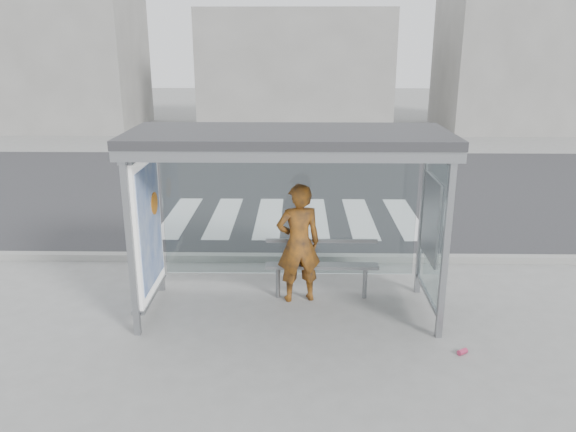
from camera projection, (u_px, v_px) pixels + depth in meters
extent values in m
plane|color=slate|center=(288.00, 311.00, 8.14)|extent=(80.00, 80.00, 0.00)
cube|color=#2D2E30|center=(293.00, 189.00, 14.82)|extent=(30.00, 10.00, 0.01)
cube|color=gray|center=(290.00, 258.00, 9.98)|extent=(30.00, 0.18, 0.12)
cube|color=silver|center=(179.00, 217.00, 12.47)|extent=(0.55, 3.00, 0.00)
cube|color=silver|center=(224.00, 217.00, 12.46)|extent=(0.55, 3.00, 0.00)
cube|color=silver|center=(269.00, 217.00, 12.44)|extent=(0.55, 3.00, 0.00)
cube|color=silver|center=(314.00, 218.00, 12.42)|extent=(0.55, 3.00, 0.00)
cube|color=silver|center=(359.00, 218.00, 12.41)|extent=(0.55, 3.00, 0.00)
cube|color=silver|center=(405.00, 218.00, 12.39)|extent=(0.55, 3.00, 0.00)
cube|color=gray|center=(130.00, 247.00, 7.13)|extent=(0.08, 0.08, 2.50)
cube|color=gray|center=(446.00, 248.00, 7.07)|extent=(0.08, 0.08, 2.50)
cube|color=gray|center=(157.00, 214.00, 8.47)|extent=(0.08, 0.08, 2.50)
cube|color=gray|center=(422.00, 215.00, 8.40)|extent=(0.08, 0.08, 2.50)
cube|color=#2D2D30|center=(288.00, 136.00, 7.37)|extent=(4.25, 1.65, 0.12)
cube|color=gray|center=(287.00, 155.00, 6.68)|extent=(4.25, 0.06, 0.18)
cube|color=white|center=(289.00, 212.00, 8.42)|extent=(3.80, 0.02, 2.00)
cube|color=white|center=(144.00, 226.00, 7.78)|extent=(0.15, 1.25, 2.00)
cube|color=#3056AE|center=(151.00, 226.00, 7.78)|extent=(0.01, 1.10, 1.70)
cylinder|color=#CB6C12|center=(154.00, 203.00, 7.95)|extent=(0.02, 0.32, 0.32)
cube|color=white|center=(433.00, 227.00, 7.72)|extent=(0.03, 1.25, 2.00)
cube|color=beige|center=(431.00, 219.00, 7.74)|extent=(0.03, 0.86, 1.16)
cube|color=slate|center=(67.00, 58.00, 24.58)|extent=(6.00, 5.00, 6.00)
cube|color=slate|center=(295.00, 70.00, 24.57)|extent=(8.00, 5.00, 5.00)
cube|color=slate|center=(504.00, 47.00, 24.12)|extent=(5.00, 5.00, 7.00)
imported|color=orange|center=(299.00, 243.00, 8.25)|extent=(0.74, 0.56, 1.81)
cube|color=slate|center=(322.00, 266.00, 8.43)|extent=(1.70, 0.21, 0.05)
cylinder|color=slate|center=(278.00, 282.00, 8.52)|extent=(0.07, 0.07, 0.49)
cylinder|color=slate|center=(365.00, 283.00, 8.50)|extent=(0.07, 0.07, 0.49)
cube|color=slate|center=(322.00, 241.00, 8.51)|extent=(1.70, 0.04, 0.06)
cylinder|color=#DE416E|center=(462.00, 352.00, 7.01)|extent=(0.15, 0.13, 0.07)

